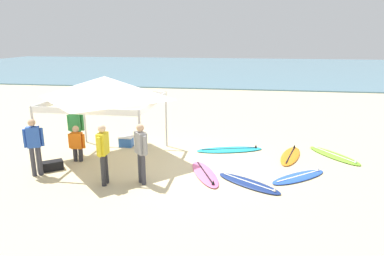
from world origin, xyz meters
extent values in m
plane|color=beige|center=(0.00, 0.00, 0.00)|extent=(80.00, 80.00, 0.00)
cube|color=#568499|center=(0.00, 33.94, 0.05)|extent=(80.00, 36.00, 0.10)
cylinder|color=#B7B7BC|center=(-4.08, -1.27, 1.02)|extent=(0.07, 0.07, 2.05)
cylinder|color=#B7B7BC|center=(-0.90, -1.27, 1.02)|extent=(0.07, 0.07, 2.05)
cylinder|color=#B7B7BC|center=(-4.08, 1.91, 1.02)|extent=(0.07, 0.07, 2.05)
cylinder|color=#B7B7BC|center=(-0.90, 1.91, 1.02)|extent=(0.07, 0.07, 2.05)
cube|color=white|center=(-2.49, -1.27, 1.96)|extent=(3.18, 0.03, 0.18)
cube|color=white|center=(-2.49, 1.91, 1.96)|extent=(3.18, 0.03, 0.18)
cube|color=white|center=(-4.08, 0.32, 1.96)|extent=(0.03, 3.18, 0.18)
cube|color=white|center=(-0.90, 0.32, 1.96)|extent=(0.03, 3.18, 0.18)
pyramid|color=white|center=(-2.49, 0.32, 2.40)|extent=(3.30, 3.30, 0.70)
ellipsoid|color=blue|center=(3.54, -0.41, 0.04)|extent=(1.88, 1.66, 0.07)
cube|color=white|center=(3.54, -0.41, 0.07)|extent=(1.34, 1.09, 0.01)
cone|color=white|center=(4.17, 0.10, 0.13)|extent=(0.09, 0.09, 0.12)
ellipsoid|color=navy|center=(2.10, -1.07, 0.04)|extent=(1.96, 1.60, 0.07)
cube|color=white|center=(2.10, -1.07, 0.07)|extent=(1.43, 1.02, 0.01)
cone|color=white|center=(2.77, -1.55, 0.13)|extent=(0.09, 0.09, 0.12)
ellipsoid|color=orange|center=(3.52, 1.40, 0.04)|extent=(1.09, 2.13, 0.07)
cube|color=black|center=(3.52, 1.40, 0.07)|extent=(0.52, 1.70, 0.01)
cone|color=black|center=(3.75, 2.22, 0.13)|extent=(0.09, 0.09, 0.12)
ellipsoid|color=pink|center=(0.83, -0.58, 0.04)|extent=(1.31, 2.15, 0.07)
cube|color=black|center=(0.83, -0.58, 0.07)|extent=(0.71, 1.66, 0.01)
cone|color=black|center=(1.15, -1.37, 0.13)|extent=(0.09, 0.09, 0.12)
ellipsoid|color=#23B2CC|center=(1.44, 1.75, 0.04)|extent=(2.46, 1.27, 0.07)
cube|color=black|center=(1.44, 1.75, 0.07)|extent=(1.95, 0.59, 0.01)
cone|color=black|center=(2.37, 2.02, 0.13)|extent=(0.09, 0.09, 0.12)
ellipsoid|color=#7AD12D|center=(4.99, 1.69, 0.04)|extent=(1.68, 2.07, 0.07)
cube|color=white|center=(4.99, 1.69, 0.07)|extent=(1.06, 1.50, 0.01)
cone|color=white|center=(5.49, 0.97, 0.13)|extent=(0.09, 0.09, 0.12)
cylinder|color=#383842|center=(-4.12, -1.43, 0.44)|extent=(0.13, 0.13, 0.88)
cylinder|color=#383842|center=(-3.96, -1.35, 0.44)|extent=(0.13, 0.13, 0.88)
cube|color=#2851B2|center=(-4.04, -1.39, 1.18)|extent=(0.42, 0.36, 0.60)
sphere|color=tan|center=(-4.04, -1.39, 1.60)|extent=(0.21, 0.21, 0.21)
cylinder|color=#2851B2|center=(-4.24, -1.49, 1.16)|extent=(0.09, 0.09, 0.54)
cylinder|color=#2851B2|center=(-3.83, -1.28, 1.16)|extent=(0.09, 0.09, 0.54)
cylinder|color=#383842|center=(-3.77, 0.42, 0.44)|extent=(0.13, 0.13, 0.88)
cylinder|color=#383842|center=(-3.59, 0.46, 0.44)|extent=(0.13, 0.13, 0.88)
cube|color=#2D8C47|center=(-3.68, 0.44, 1.18)|extent=(0.40, 0.29, 0.60)
sphere|color=beige|center=(-3.68, 0.44, 1.60)|extent=(0.21, 0.21, 0.21)
cylinder|color=#2D8C47|center=(-3.90, 0.39, 1.16)|extent=(0.09, 0.09, 0.54)
cylinder|color=#2D8C47|center=(-3.45, 0.48, 1.16)|extent=(0.09, 0.09, 0.54)
cylinder|color=#383842|center=(-0.77, -1.52, 0.44)|extent=(0.13, 0.13, 0.88)
cylinder|color=#383842|center=(-0.89, -1.39, 0.44)|extent=(0.13, 0.13, 0.88)
cube|color=gray|center=(-0.83, -1.45, 1.18)|extent=(0.41, 0.41, 0.60)
sphere|color=tan|center=(-0.83, -1.45, 1.60)|extent=(0.21, 0.21, 0.21)
cylinder|color=gray|center=(-0.67, -1.62, 1.16)|extent=(0.09, 0.09, 0.54)
cylinder|color=gray|center=(-0.99, -1.28, 1.16)|extent=(0.09, 0.09, 0.54)
cylinder|color=#2D2D33|center=(-1.82, -1.77, 0.44)|extent=(0.13, 0.13, 0.88)
cylinder|color=#2D2D33|center=(-1.82, -1.59, 0.44)|extent=(0.13, 0.13, 0.88)
cube|color=yellow|center=(-1.82, -1.68, 1.18)|extent=(0.22, 0.36, 0.60)
sphere|color=beige|center=(-1.82, -1.68, 1.60)|extent=(0.21, 0.21, 0.21)
cylinder|color=yellow|center=(-1.82, -1.91, 1.16)|extent=(0.09, 0.09, 0.54)
cylinder|color=yellow|center=(-1.82, -1.45, 1.16)|extent=(0.09, 0.09, 0.54)
cylinder|color=#2D2D33|center=(-3.50, -0.10, 0.23)|extent=(0.13, 0.13, 0.45)
cylinder|color=#2D2D33|center=(-3.32, -0.09, 0.23)|extent=(0.13, 0.13, 0.45)
cube|color=orange|center=(-3.41, -0.10, 0.71)|extent=(0.38, 0.25, 0.52)
sphere|color=tan|center=(-3.41, -0.10, 1.09)|extent=(0.21, 0.21, 0.21)
cylinder|color=orange|center=(-3.64, -0.12, 0.69)|extent=(0.09, 0.09, 0.47)
cylinder|color=orange|center=(-3.19, -0.07, 0.69)|extent=(0.09, 0.09, 0.47)
cube|color=black|center=(-3.83, -0.92, 0.14)|extent=(0.67, 0.62, 0.28)
cube|color=#2D60B7|center=(-2.38, 1.63, 0.17)|extent=(0.48, 0.34, 0.34)
cube|color=white|center=(-2.38, 1.63, 0.37)|extent=(0.50, 0.36, 0.05)
camera|label=1|loc=(1.91, -9.97, 3.99)|focal=32.07mm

